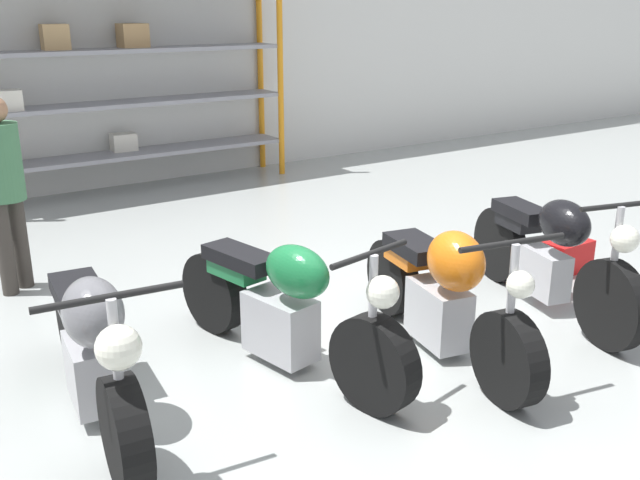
# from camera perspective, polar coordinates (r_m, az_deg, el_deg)

# --- Properties ---
(ground_plane) EXTENTS (30.00, 30.00, 0.00)m
(ground_plane) POSITION_cam_1_polar(r_m,az_deg,el_deg) (5.01, 2.60, -8.83)
(ground_plane) COLOR #9EA3A0
(back_wall) EXTENTS (30.00, 0.08, 3.60)m
(back_wall) POSITION_cam_1_polar(r_m,az_deg,el_deg) (9.55, -18.35, 14.52)
(back_wall) COLOR silver
(back_wall) RESTS_ON ground_plane
(shelving_rack) EXTENTS (4.36, 0.63, 2.81)m
(shelving_rack) POSITION_cam_1_polar(r_m,az_deg,el_deg) (9.32, -15.69, 12.74)
(shelving_rack) COLOR orange
(shelving_rack) RESTS_ON ground_plane
(motorcycle_grey) EXTENTS (0.70, 2.01, 1.01)m
(motorcycle_grey) POSITION_cam_1_polar(r_m,az_deg,el_deg) (4.26, -17.62, -8.26)
(motorcycle_grey) COLOR black
(motorcycle_grey) RESTS_ON ground_plane
(motorcycle_green) EXTENTS (0.71, 2.13, 0.98)m
(motorcycle_green) POSITION_cam_1_polar(r_m,az_deg,el_deg) (4.65, -2.85, -5.36)
(motorcycle_green) COLOR black
(motorcycle_green) RESTS_ON ground_plane
(motorcycle_orange) EXTENTS (0.75, 2.02, 1.02)m
(motorcycle_orange) POSITION_cam_1_polar(r_m,az_deg,el_deg) (4.89, 9.85, -4.18)
(motorcycle_orange) COLOR black
(motorcycle_orange) RESTS_ON ground_plane
(motorcycle_black) EXTENTS (0.77, 1.98, 1.03)m
(motorcycle_black) POSITION_cam_1_polar(r_m,az_deg,el_deg) (5.74, 18.00, -0.97)
(motorcycle_black) COLOR black
(motorcycle_black) RESTS_ON ground_plane
(person_browsing) EXTENTS (0.45, 0.45, 1.62)m
(person_browsing) POSITION_cam_1_polar(r_m,az_deg,el_deg) (6.26, -24.00, 4.39)
(person_browsing) COLOR #38332D
(person_browsing) RESTS_ON ground_plane
(toolbox) EXTENTS (0.44, 0.26, 0.28)m
(toolbox) POSITION_cam_1_polar(r_m,az_deg,el_deg) (6.76, 19.14, -1.21)
(toolbox) COLOR red
(toolbox) RESTS_ON ground_plane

